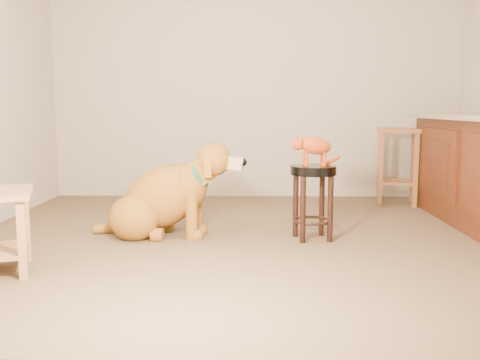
{
  "coord_description": "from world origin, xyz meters",
  "views": [
    {
      "loc": [
        -0.06,
        -4.0,
        1.0
      ],
      "look_at": [
        -0.14,
        0.05,
        0.45
      ],
      "focal_mm": 40.0,
      "sensor_mm": 36.0,
      "label": 1
    }
  ],
  "objects_px": {
    "padded_stool": "(313,187)",
    "wood_stool": "(397,165)",
    "tabby_kitten": "(312,147)",
    "golden_retriever": "(164,199)"
  },
  "relations": [
    {
      "from": "padded_stool",
      "to": "wood_stool",
      "type": "height_order",
      "value": "wood_stool"
    },
    {
      "from": "wood_stool",
      "to": "tabby_kitten",
      "type": "relative_size",
      "value": 1.97
    },
    {
      "from": "wood_stool",
      "to": "padded_stool",
      "type": "bearing_deg",
      "value": -124.51
    },
    {
      "from": "golden_retriever",
      "to": "tabby_kitten",
      "type": "bearing_deg",
      "value": 0.68
    },
    {
      "from": "tabby_kitten",
      "to": "golden_retriever",
      "type": "bearing_deg",
      "value": 166.11
    },
    {
      "from": "padded_stool",
      "to": "wood_stool",
      "type": "distance_m",
      "value": 1.85
    },
    {
      "from": "wood_stool",
      "to": "tabby_kitten",
      "type": "distance_m",
      "value": 1.88
    },
    {
      "from": "wood_stool",
      "to": "golden_retriever",
      "type": "distance_m",
      "value": 2.64
    },
    {
      "from": "golden_retriever",
      "to": "wood_stool",
      "type": "bearing_deg",
      "value": 38.03
    },
    {
      "from": "golden_retriever",
      "to": "tabby_kitten",
      "type": "distance_m",
      "value": 1.22
    }
  ]
}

